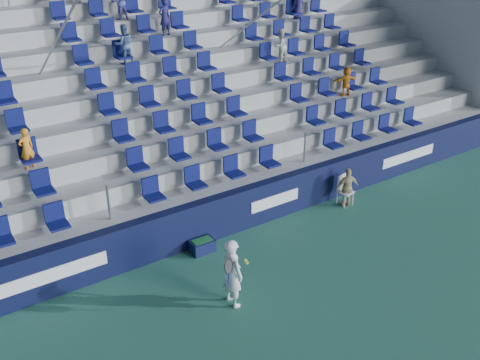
# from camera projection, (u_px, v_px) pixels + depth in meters

# --- Properties ---
(ground) EXTENTS (70.00, 70.00, 0.00)m
(ground) POSITION_uv_depth(u_px,v_px,m) (301.00, 295.00, 12.13)
(ground) COLOR #2D6A4F
(ground) RESTS_ON ground
(sponsor_wall) EXTENTS (24.00, 0.32, 1.20)m
(sponsor_wall) POSITION_uv_depth(u_px,v_px,m) (227.00, 214.00, 14.21)
(sponsor_wall) COLOR black
(sponsor_wall) RESTS_ON ground
(grandstand) EXTENTS (24.00, 8.17, 6.63)m
(grandstand) POSITION_uv_depth(u_px,v_px,m) (142.00, 107.00, 17.32)
(grandstand) COLOR #A9A9A4
(grandstand) RESTS_ON ground
(tennis_player) EXTENTS (0.69, 0.64, 1.64)m
(tennis_player) POSITION_uv_depth(u_px,v_px,m) (232.00, 273.00, 11.51)
(tennis_player) COLOR white
(tennis_player) RESTS_ON ground
(line_judge_chair) EXTENTS (0.47, 0.49, 0.92)m
(line_judge_chair) POSITION_uv_depth(u_px,v_px,m) (344.00, 188.00, 15.74)
(line_judge_chair) COLOR white
(line_judge_chair) RESTS_ON ground
(line_judge) EXTENTS (0.76, 0.48, 1.20)m
(line_judge) POSITION_uv_depth(u_px,v_px,m) (347.00, 187.00, 15.60)
(line_judge) COLOR tan
(line_judge) RESTS_ON ground
(ball_bin) EXTENTS (0.61, 0.41, 0.34)m
(ball_bin) POSITION_uv_depth(u_px,v_px,m) (202.00, 245.00, 13.61)
(ball_bin) COLOR #0F153A
(ball_bin) RESTS_ON ground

